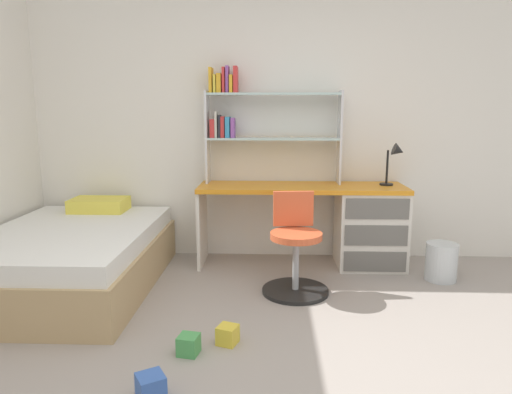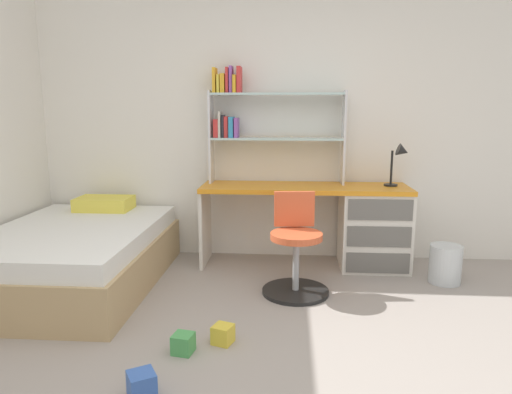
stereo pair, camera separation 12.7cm
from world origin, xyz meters
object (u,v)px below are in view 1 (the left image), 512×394
(swivel_chair, at_px, (295,254))
(bed_platform, at_px, (72,258))
(toy_block_green_1, at_px, (189,345))
(desk, at_px, (353,222))
(waste_bin, at_px, (441,262))
(toy_block_yellow_2, at_px, (228,335))
(desk_lamp, at_px, (396,158))
(bookshelf_hutch, at_px, (254,116))
(toy_block_blue_0, at_px, (151,387))

(swivel_chair, xyz_separation_m, bed_platform, (-1.79, 0.02, -0.06))
(bed_platform, xyz_separation_m, toy_block_green_1, (1.12, -1.01, -0.19))
(bed_platform, bearing_deg, desk, 15.09)
(bed_platform, bearing_deg, waste_bin, 5.09)
(toy_block_yellow_2, bearing_deg, desk_lamp, 48.23)
(toy_block_green_1, bearing_deg, desk, 53.30)
(bookshelf_hutch, bearing_deg, toy_block_blue_0, -100.65)
(desk_lamp, bearing_deg, desk, -178.20)
(toy_block_yellow_2, bearing_deg, toy_block_green_1, -148.69)
(waste_bin, bearing_deg, toy_block_blue_0, -139.57)
(desk, xyz_separation_m, bookshelf_hutch, (-0.91, 0.15, 0.95))
(swivel_chair, height_order, waste_bin, swivel_chair)
(desk_lamp, height_order, toy_block_blue_0, desk_lamp)
(toy_block_green_1, bearing_deg, toy_block_blue_0, -103.94)
(waste_bin, distance_m, toy_block_yellow_2, 2.04)
(desk, relative_size, bed_platform, 1.02)
(swivel_chair, height_order, toy_block_yellow_2, swivel_chair)
(bed_platform, distance_m, toy_block_yellow_2, 1.61)
(desk_lamp, relative_size, toy_block_yellow_2, 3.35)
(desk, distance_m, desk_lamp, 0.69)
(bookshelf_hutch, height_order, toy_block_blue_0, bookshelf_hutch)
(desk, distance_m, toy_block_green_1, 2.08)
(toy_block_blue_0, xyz_separation_m, toy_block_yellow_2, (0.32, 0.57, -0.01))
(bookshelf_hutch, xyz_separation_m, swivel_chair, (0.36, -0.80, -1.05))
(swivel_chair, xyz_separation_m, toy_block_green_1, (-0.67, -0.99, -0.25))
(waste_bin, bearing_deg, desk, 151.93)
(waste_bin, xyz_separation_m, toy_block_green_1, (-1.90, -1.28, -0.10))
(toy_block_green_1, relative_size, toy_block_yellow_2, 1.01)
(toy_block_green_1, bearing_deg, bookshelf_hutch, 80.17)
(waste_bin, height_order, toy_block_green_1, waste_bin)
(swivel_chair, bearing_deg, waste_bin, 13.31)
(waste_bin, height_order, toy_block_yellow_2, waste_bin)
(toy_block_blue_0, height_order, toy_block_green_1, toy_block_blue_0)
(desk_lamp, xyz_separation_m, toy_block_blue_0, (-1.68, -2.09, -0.93))
(swivel_chair, distance_m, toy_block_blue_0, 1.64)
(desk_lamp, height_order, bed_platform, desk_lamp)
(toy_block_yellow_2, bearing_deg, waste_bin, 34.20)
(toy_block_blue_0, relative_size, toy_block_green_1, 1.11)
(desk_lamp, relative_size, swivel_chair, 0.49)
(waste_bin, bearing_deg, swivel_chair, -166.69)
(swivel_chair, xyz_separation_m, toy_block_blue_0, (-0.77, -1.42, -0.24))
(bookshelf_hutch, distance_m, waste_bin, 2.06)
(desk, relative_size, toy_block_green_1, 16.05)
(swivel_chair, bearing_deg, toy_block_blue_0, -118.56)
(desk, bearing_deg, toy_block_green_1, -126.70)
(bookshelf_hutch, relative_size, bed_platform, 0.68)
(bookshelf_hutch, bearing_deg, desk, -9.30)
(desk, xyz_separation_m, bed_platform, (-2.34, -0.63, -0.16))
(bookshelf_hutch, distance_m, desk_lamp, 1.32)
(desk_lamp, distance_m, toy_block_green_1, 2.47)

